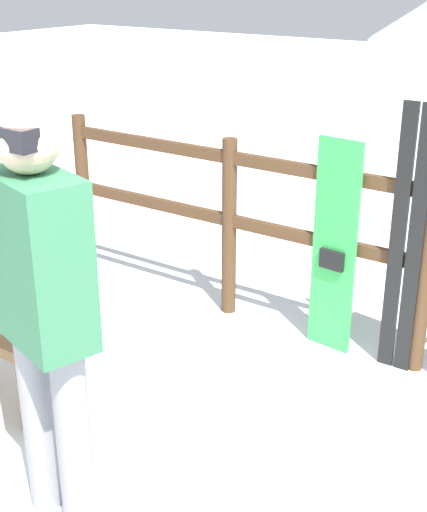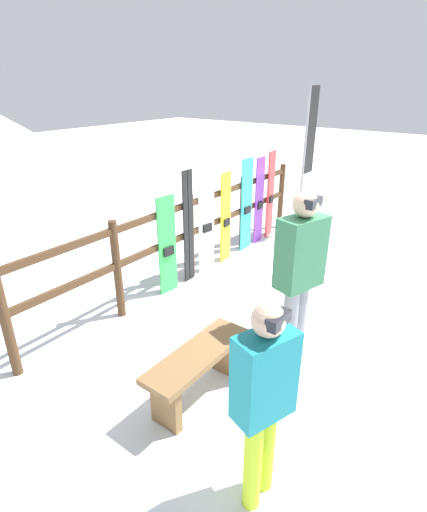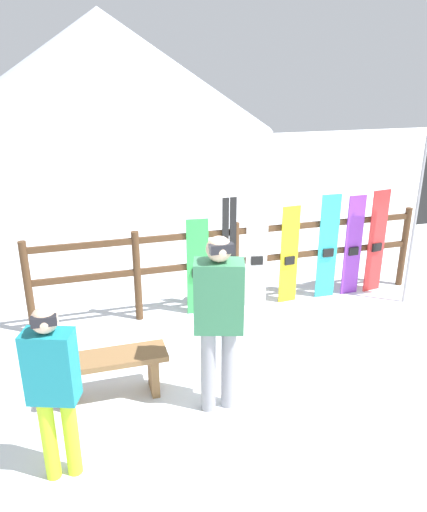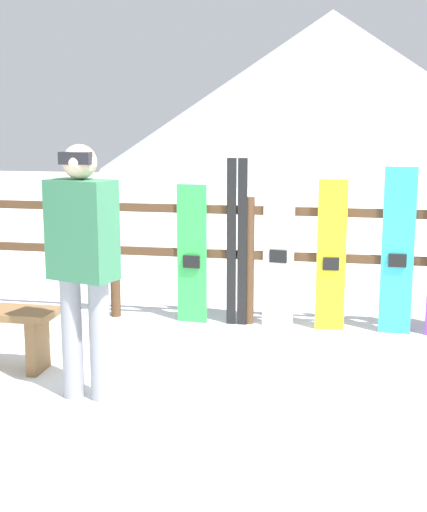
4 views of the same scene
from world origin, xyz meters
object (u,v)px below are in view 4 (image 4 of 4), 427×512
at_px(snowboard_yellow, 331,256).
at_px(ski_pair_black, 237,243).
at_px(person_plaid_green, 83,254).
at_px(snowboard_white, 279,248).
at_px(snowboard_green, 192,255).
at_px(snowboard_cyan, 398,252).

bearing_deg(snowboard_yellow, ski_pair_black, 179.78).
height_order(person_plaid_green, snowboard_yellow, person_plaid_green).
bearing_deg(snowboard_white, snowboard_green, -179.99).
bearing_deg(snowboard_cyan, snowboard_white, -180.00).
distance_m(snowboard_white, snowboard_cyan, 1.09).
bearing_deg(snowboard_cyan, snowboard_green, -179.99).
bearing_deg(snowboard_cyan, snowboard_yellow, -179.99).
bearing_deg(snowboard_green, snowboard_white, 0.01).
xyz_separation_m(snowboard_green, ski_pair_black, (0.44, 0.00, 0.13)).
height_order(ski_pair_black, snowboard_white, ski_pair_black).
height_order(snowboard_green, snowboard_cyan, snowboard_cyan).
bearing_deg(snowboard_yellow, snowboard_cyan, 0.01).
relative_size(person_plaid_green, snowboard_cyan, 1.17).
height_order(person_plaid_green, ski_pair_black, person_plaid_green).
bearing_deg(ski_pair_black, snowboard_green, -179.54).
xyz_separation_m(person_plaid_green, ski_pair_black, (0.76, 2.03, -0.25)).
bearing_deg(snowboard_white, snowboard_yellow, -0.01).
xyz_separation_m(snowboard_white, snowboard_cyan, (1.09, 0.00, 0.00)).
bearing_deg(snowboard_white, person_plaid_green, -119.67).
bearing_deg(person_plaid_green, ski_pair_black, 69.60).
relative_size(ski_pair_black, snowboard_cyan, 1.04).
xyz_separation_m(ski_pair_black, snowboard_cyan, (1.49, -0.00, -0.03)).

